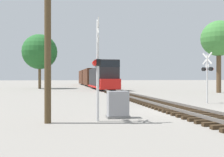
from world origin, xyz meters
TOP-DOWN VIEW (x-y plane):
  - ground_plane at (0.00, 0.00)m, footprint 400.00×400.00m
  - rail_track_bed at (0.00, -0.00)m, footprint 2.60×160.00m
  - freight_train at (0.00, 44.25)m, footprint 2.99×45.96m
  - crossing_signal_near at (-5.24, -2.45)m, footprint 0.37×1.01m
  - crossing_signal_far at (4.08, 4.06)m, footprint 0.55×1.01m
  - relay_cabinet at (-4.12, -1.66)m, footprint 1.10×0.63m
  - utility_pole at (-7.37, -2.52)m, footprint 1.80×0.28m
  - tree_far_right at (13.30, 16.68)m, footprint 4.58×4.58m
  - tree_mid_background at (-10.59, 34.76)m, footprint 6.28×6.28m

SIDE VIEW (x-z plane):
  - ground_plane at x=0.00m, z-range 0.00..0.00m
  - rail_track_bed at x=0.00m, z-range -0.02..0.29m
  - relay_cabinet at x=-4.12m, z-range -0.01..1.28m
  - freight_train at x=0.00m, z-range -0.23..4.34m
  - crossing_signal_far at x=4.08m, z-range 0.42..4.29m
  - crossing_signal_near at x=-5.24m, z-range 0.24..4.85m
  - utility_pole at x=-7.37m, z-range 0.14..9.34m
  - tree_mid_background at x=-10.59m, z-range 1.73..11.51m
  - tree_far_right at x=13.30m, z-range 2.30..11.66m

